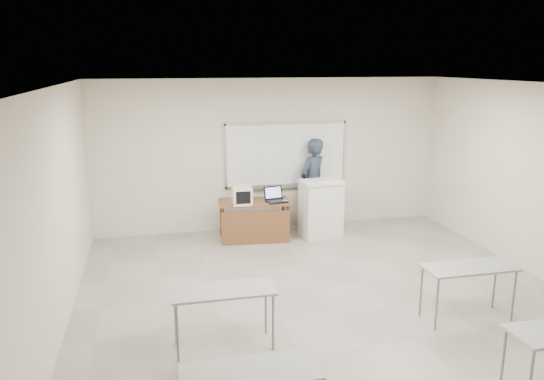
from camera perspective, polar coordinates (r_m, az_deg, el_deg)
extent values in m
cube|color=gray|center=(7.37, 7.03, -13.09)|extent=(7.00, 8.00, 0.01)
cube|color=white|center=(10.63, 1.52, 3.87)|extent=(2.40, 0.03, 1.20)
cube|color=#B7BABC|center=(10.54, 1.55, 7.19)|extent=(2.48, 0.04, 0.04)
cube|color=#B7BABC|center=(10.75, 1.51, 0.60)|extent=(2.48, 0.04, 0.04)
cube|color=#B7BABC|center=(10.39, -5.01, 3.59)|extent=(0.04, 0.04, 1.28)
cube|color=#B7BABC|center=(10.99, 7.71, 4.07)|extent=(0.04, 0.04, 1.28)
cube|color=#B7BABC|center=(10.71, 1.57, 0.34)|extent=(2.16, 0.07, 0.02)
cube|color=gray|center=(6.27, -5.29, -10.73)|extent=(1.20, 0.50, 0.03)
cylinder|color=slate|center=(6.22, -10.16, -14.89)|extent=(0.03, 0.03, 0.70)
cylinder|color=slate|center=(6.34, 0.12, -14.05)|extent=(0.03, 0.03, 0.70)
cylinder|color=slate|center=(6.57, -10.35, -13.25)|extent=(0.03, 0.03, 0.70)
cylinder|color=slate|center=(6.69, -0.68, -12.50)|extent=(0.03, 0.03, 0.70)
cube|color=gray|center=(7.36, 20.47, -7.80)|extent=(1.20, 0.50, 0.03)
cylinder|color=slate|center=(7.07, 17.30, -11.66)|extent=(0.03, 0.03, 0.70)
cylinder|color=slate|center=(7.66, 24.57, -10.32)|extent=(0.03, 0.03, 0.70)
cylinder|color=slate|center=(7.38, 15.74, -10.44)|extent=(0.03, 0.03, 0.70)
cylinder|color=slate|center=(7.95, 22.82, -9.27)|extent=(0.03, 0.03, 0.70)
cube|color=gray|center=(4.79, -2.37, -18.96)|extent=(1.20, 0.50, 0.03)
cylinder|color=slate|center=(6.12, 23.61, -16.39)|extent=(0.03, 0.03, 0.70)
cube|color=brown|center=(9.98, -1.96, -1.30)|extent=(1.33, 0.66, 0.04)
cube|color=brown|center=(9.80, -1.60, -4.10)|extent=(1.26, 0.03, 0.63)
cylinder|color=#3E1F14|center=(9.74, -5.14, -4.03)|extent=(0.06, 0.06, 0.71)
cylinder|color=#3E1F14|center=(9.96, 1.77, -3.57)|extent=(0.06, 0.06, 0.71)
cylinder|color=#3E1F14|center=(10.25, -5.56, -3.13)|extent=(0.06, 0.06, 0.71)
cylinder|color=#3E1F14|center=(10.46, 1.02, -2.72)|extent=(0.06, 0.06, 0.71)
cube|color=silver|center=(10.26, 5.27, -2.12)|extent=(0.74, 0.53, 1.05)
cube|color=silver|center=(10.13, 5.33, 0.87)|extent=(0.78, 0.57, 0.04)
cube|color=beige|center=(9.80, -3.30, -0.52)|extent=(0.34, 0.35, 0.32)
cube|color=beige|center=(9.61, -3.10, -0.80)|extent=(0.35, 0.04, 0.33)
cube|color=black|center=(9.59, -3.07, -0.83)|extent=(0.27, 0.01, 0.23)
cube|color=black|center=(9.89, 0.51, -1.26)|extent=(0.37, 0.27, 0.02)
cube|color=black|center=(9.87, 0.52, -1.19)|extent=(0.30, 0.16, 0.01)
cube|color=black|center=(10.01, 0.29, -0.27)|extent=(0.37, 0.08, 0.25)
cube|color=#7F9DCB|center=(10.00, 0.30, -0.27)|extent=(0.31, 0.06, 0.19)
ellipsoid|color=#95969B|center=(9.90, 1.38, -1.18)|extent=(0.11, 0.08, 0.04)
cube|color=beige|center=(10.05, 6.36, 0.96)|extent=(0.51, 0.25, 0.03)
imported|color=black|center=(10.71, 4.37, 0.71)|extent=(0.80, 0.74, 1.83)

